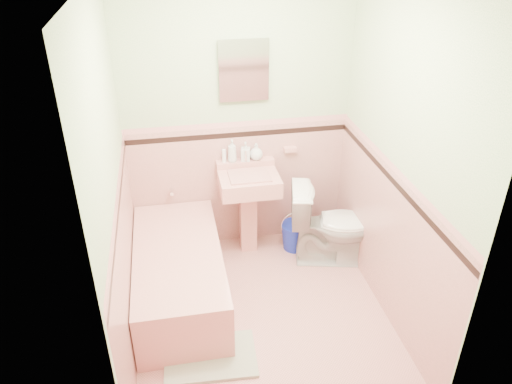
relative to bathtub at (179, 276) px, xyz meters
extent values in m
plane|color=#DB958F|center=(0.63, -0.33, -0.23)|extent=(2.20, 2.20, 0.00)
plane|color=#F7E6CA|center=(0.63, 0.77, 1.02)|extent=(2.50, 0.00, 2.50)
plane|color=#F7E6CA|center=(0.63, -1.43, 1.02)|extent=(2.50, 0.00, 2.50)
plane|color=#F7E6CA|center=(-0.37, -0.33, 1.02)|extent=(0.00, 2.50, 2.50)
plane|color=#F7E6CA|center=(1.63, -0.33, 1.02)|extent=(0.00, 2.50, 2.50)
plane|color=#DE9B95|center=(0.63, 0.76, 0.38)|extent=(2.00, 0.00, 2.00)
plane|color=#DE9B95|center=(0.63, -1.42, 0.38)|extent=(2.00, 0.00, 2.00)
plane|color=#DE9B95|center=(-0.36, -0.33, 0.38)|extent=(0.00, 2.20, 2.20)
plane|color=#DE9B95|center=(1.62, -0.33, 0.38)|extent=(0.00, 2.20, 2.20)
plane|color=black|center=(0.63, 0.75, 0.90)|extent=(2.00, 0.00, 2.00)
plane|color=black|center=(0.63, -1.41, 0.90)|extent=(2.00, 0.00, 2.00)
plane|color=black|center=(-0.35, -0.33, 0.89)|extent=(0.00, 2.20, 2.20)
plane|color=black|center=(1.61, -0.33, 0.89)|extent=(0.00, 2.20, 2.20)
plane|color=pink|center=(0.63, 0.75, 0.99)|extent=(2.00, 0.00, 2.00)
plane|color=pink|center=(0.63, -1.41, 0.99)|extent=(2.00, 0.00, 2.00)
plane|color=pink|center=(-0.35, -0.33, 1.00)|extent=(0.00, 2.20, 2.20)
plane|color=pink|center=(1.61, -0.33, 1.00)|extent=(0.00, 2.20, 2.20)
cube|color=#D68A84|center=(0.00, 0.00, 0.00)|extent=(0.70, 1.50, 0.45)
cylinder|color=silver|center=(0.00, 0.72, 0.41)|extent=(0.04, 0.12, 0.04)
cylinder|color=silver|center=(0.68, 0.67, 0.72)|extent=(0.02, 0.02, 0.10)
cube|color=white|center=(0.68, 0.74, 1.47)|extent=(0.36, 0.04, 0.45)
cube|color=#D68A84|center=(1.10, 0.73, 0.72)|extent=(0.11, 0.07, 0.04)
imported|color=#B2B2B2|center=(0.56, 0.71, 0.76)|extent=(0.08, 0.08, 0.21)
imported|color=#B2B2B2|center=(0.68, 0.71, 0.75)|extent=(0.10, 0.10, 0.17)
imported|color=#B2B2B2|center=(0.78, 0.71, 0.74)|extent=(0.15, 0.15, 0.15)
cylinder|color=white|center=(0.49, 0.71, 0.72)|extent=(0.04, 0.04, 0.12)
imported|color=white|center=(1.40, 0.28, 0.16)|extent=(0.82, 0.58, 0.76)
cube|color=gray|center=(0.17, -0.71, -0.21)|extent=(0.69, 0.48, 0.03)
cube|color=#BF1E59|center=(0.17, -0.69, -0.17)|extent=(0.15, 0.10, 0.06)
camera|label=1|loc=(0.02, -3.28, 2.63)|focal=34.87mm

